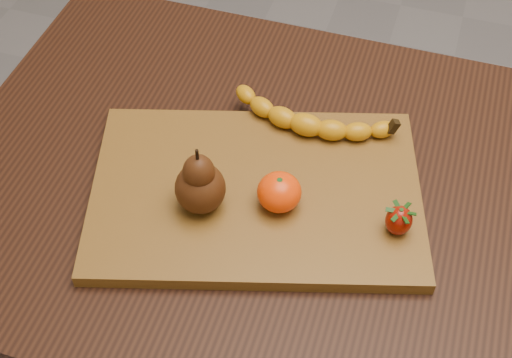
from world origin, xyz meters
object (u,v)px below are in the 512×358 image
(cutting_board, at_px, (256,193))
(pear, at_px, (199,179))
(mandarin, at_px, (279,192))
(table, at_px, (290,227))

(cutting_board, bearing_deg, pear, -158.15)
(cutting_board, xyz_separation_m, pear, (-0.06, -0.05, 0.06))
(pear, xyz_separation_m, mandarin, (0.10, 0.03, -0.03))
(pear, bearing_deg, mandarin, 17.75)
(table, xyz_separation_m, cutting_board, (-0.04, -0.04, 0.11))
(cutting_board, relative_size, mandarin, 7.59)
(mandarin, bearing_deg, table, 84.68)
(pear, distance_m, mandarin, 0.11)
(table, distance_m, pear, 0.22)
(table, bearing_deg, cutting_board, -139.93)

